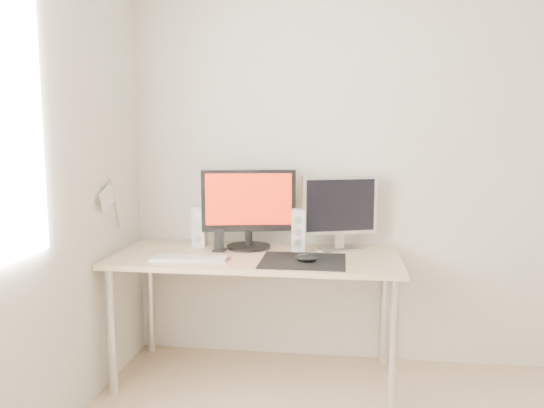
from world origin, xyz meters
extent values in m
plane|color=silver|center=(0.00, 1.75, 1.25)|extent=(3.50, 0.00, 3.50)
cube|color=black|center=(-0.66, 1.26, 0.73)|extent=(0.45, 0.40, 0.00)
ellipsoid|color=black|center=(-0.64, 1.23, 0.75)|extent=(0.12, 0.07, 0.04)
cube|color=#D1B587|center=(-0.93, 1.38, 0.71)|extent=(1.60, 0.70, 0.03)
cylinder|color=silver|center=(-1.67, 1.09, 0.35)|extent=(0.05, 0.05, 0.70)
cylinder|color=silver|center=(-0.19, 1.09, 0.35)|extent=(0.05, 0.05, 0.70)
cylinder|color=silver|center=(-1.67, 1.67, 0.35)|extent=(0.05, 0.05, 0.70)
cylinder|color=silver|center=(-0.19, 1.67, 0.35)|extent=(0.05, 0.05, 0.70)
cylinder|color=black|center=(-1.00, 1.54, 0.74)|extent=(0.31, 0.31, 0.02)
cylinder|color=black|center=(-1.00, 1.54, 0.81)|extent=(0.06, 0.06, 0.12)
cube|color=black|center=(-1.00, 1.53, 1.02)|extent=(0.55, 0.15, 0.36)
cube|color=red|center=(-0.99, 1.51, 1.03)|extent=(0.49, 0.10, 0.30)
cube|color=#ADADAF|center=(-0.47, 1.57, 0.74)|extent=(0.26, 0.22, 0.01)
cube|color=#B5B5B7|center=(-0.47, 1.57, 0.80)|extent=(0.06, 0.05, 0.10)
cube|color=silver|center=(-0.47, 1.57, 0.99)|extent=(0.44, 0.19, 0.34)
cube|color=black|center=(-0.46, 1.55, 0.99)|extent=(0.39, 0.14, 0.30)
cube|color=white|center=(-1.30, 1.56, 0.85)|extent=(0.08, 0.09, 0.24)
cylinder|color=#AEAEB0|center=(-1.30, 1.51, 0.79)|extent=(0.05, 0.01, 0.05)
cylinder|color=#B9B9BC|center=(-1.30, 1.51, 0.85)|extent=(0.05, 0.01, 0.05)
cylinder|color=silver|center=(-1.30, 1.51, 0.92)|extent=(0.05, 0.01, 0.05)
cube|color=white|center=(-0.70, 1.50, 0.85)|extent=(0.08, 0.09, 0.24)
cylinder|color=silver|center=(-0.70, 1.46, 0.79)|extent=(0.05, 0.01, 0.05)
cylinder|color=silver|center=(-0.70, 1.46, 0.85)|extent=(0.05, 0.01, 0.05)
cylinder|color=#B0B0B3|center=(-0.70, 1.46, 0.92)|extent=(0.05, 0.01, 0.05)
cube|color=silver|center=(-1.26, 1.21, 0.73)|extent=(0.42, 0.13, 0.01)
cube|color=silver|center=(-1.26, 1.21, 0.74)|extent=(0.40, 0.11, 0.01)
cube|color=black|center=(-1.15, 1.43, 0.74)|extent=(0.07, 0.06, 0.02)
cube|color=black|center=(-1.15, 1.43, 0.80)|extent=(0.06, 0.03, 0.11)
cylinder|color=#A57F54|center=(-1.72, 1.30, 1.02)|extent=(0.01, 0.10, 0.29)
cube|color=white|center=(-1.72, 1.21, 1.06)|extent=(0.00, 0.19, 0.15)
camera|label=1|loc=(-0.46, -1.50, 1.40)|focal=35.00mm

